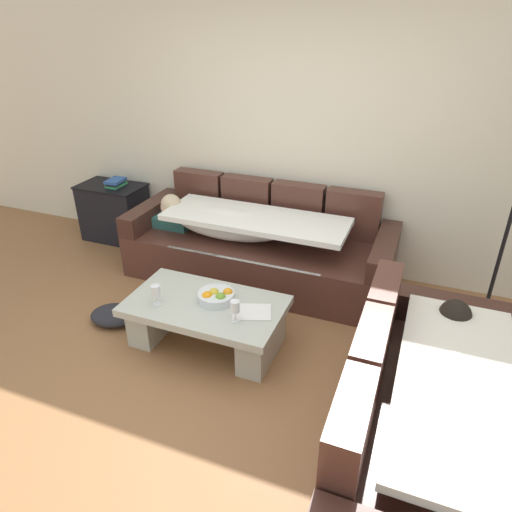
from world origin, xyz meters
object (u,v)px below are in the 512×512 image
at_px(wine_glass_near_right, 235,307).
at_px(book_stack_on_cabinet, 116,182).
at_px(couch_near_window, 428,421).
at_px(crumpled_garment, 114,315).
at_px(couch_along_wall, 255,246).
at_px(side_cabinet, 115,212).
at_px(floor_lamp, 511,193).
at_px(fruit_bowl, 217,296).
at_px(wine_glass_near_left, 156,291).
at_px(coffee_table, 206,318).
at_px(open_magazine, 252,312).

height_order(wine_glass_near_right, book_stack_on_cabinet, book_stack_on_cabinet).
distance_m(couch_near_window, crumpled_garment, 2.58).
height_order(couch_along_wall, wine_glass_near_right, couch_along_wall).
xyz_separation_m(wine_glass_near_right, side_cabinet, (-2.15, 1.47, -0.17)).
distance_m(book_stack_on_cabinet, floor_lamp, 3.81).
bearing_deg(book_stack_on_cabinet, couch_near_window, -28.93).
distance_m(couch_near_window, wine_glass_near_right, 1.41).
height_order(couch_near_window, book_stack_on_cabinet, couch_near_window).
bearing_deg(book_stack_on_cabinet, fruit_bowl, -35.14).
bearing_deg(fruit_bowl, couch_near_window, -20.64).
xyz_separation_m(fruit_bowl, wine_glass_near_left, (-0.40, -0.21, 0.07)).
xyz_separation_m(couch_near_window, fruit_bowl, (-1.58, 0.59, 0.09)).
bearing_deg(couch_along_wall, couch_near_window, -44.53).
relative_size(coffee_table, open_magazine, 4.29).
distance_m(wine_glass_near_right, book_stack_on_cabinet, 2.55).
bearing_deg(coffee_table, couch_near_window, -18.11).
distance_m(wine_glass_near_right, floor_lamp, 2.26).
xyz_separation_m(wine_glass_near_left, book_stack_on_cabinet, (-1.44, 1.50, 0.19)).
bearing_deg(open_magazine, couch_near_window, -43.48).
relative_size(coffee_table, wine_glass_near_right, 7.23).
distance_m(open_magazine, crumpled_garment, 1.29).
xyz_separation_m(couch_near_window, wine_glass_near_left, (-1.98, 0.39, 0.16)).
distance_m(wine_glass_near_left, crumpled_garment, 0.70).
bearing_deg(coffee_table, fruit_bowl, 37.68).
bearing_deg(floor_lamp, coffee_table, -149.05).
bearing_deg(floor_lamp, couch_near_window, -101.89).
bearing_deg(couch_along_wall, wine_glass_near_left, -102.75).
relative_size(wine_glass_near_left, crumpled_garment, 0.42).
distance_m(coffee_table, wine_glass_near_right, 0.42).
xyz_separation_m(open_magazine, floor_lamp, (1.64, 1.20, 0.73)).
distance_m(side_cabinet, crumpled_garment, 1.71).
bearing_deg(couch_along_wall, floor_lamp, 2.49).
distance_m(book_stack_on_cabinet, crumpled_garment, 1.76).
distance_m(couch_near_window, wine_glass_near_left, 2.02).
height_order(couch_near_window, wine_glass_near_right, couch_near_window).
bearing_deg(book_stack_on_cabinet, wine_glass_near_right, -35.42).
bearing_deg(couch_near_window, fruit_bowl, 69.36).
height_order(wine_glass_near_right, side_cabinet, side_cabinet).
height_order(couch_along_wall, crumpled_garment, couch_along_wall).
height_order(couch_along_wall, wine_glass_near_left, couch_along_wall).
height_order(wine_glass_near_left, open_magazine, wine_glass_near_left).
bearing_deg(crumpled_garment, fruit_bowl, 5.22).
distance_m(couch_along_wall, open_magazine, 1.19).
relative_size(couch_near_window, wine_glass_near_left, 11.90).
height_order(wine_glass_near_left, floor_lamp, floor_lamp).
relative_size(couch_near_window, fruit_bowl, 7.06).
height_order(fruit_bowl, floor_lamp, floor_lamp).
relative_size(open_magazine, side_cabinet, 0.39).
height_order(fruit_bowl, open_magazine, fruit_bowl).
relative_size(couch_along_wall, fruit_bowl, 8.98).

